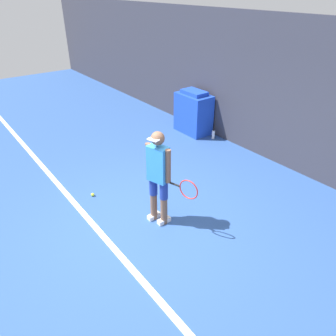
% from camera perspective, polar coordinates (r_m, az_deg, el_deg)
% --- Properties ---
extents(ground_plane, '(24.00, 24.00, 0.00)m').
position_cam_1_polar(ground_plane, '(5.86, -4.35, -9.34)').
color(ground_plane, '#2D5193').
extents(back_wall, '(24.00, 0.10, 3.17)m').
position_cam_1_polar(back_wall, '(7.56, 20.09, 11.81)').
color(back_wall, '#383842').
rests_on(back_wall, ground_plane).
extents(court_baseline, '(21.60, 0.10, 0.01)m').
position_cam_1_polar(court_baseline, '(5.59, -10.81, -12.03)').
color(court_baseline, white).
rests_on(court_baseline, ground_plane).
extents(tennis_player, '(0.96, 0.42, 1.70)m').
position_cam_1_polar(tennis_player, '(5.33, -1.58, -1.15)').
color(tennis_player, brown).
rests_on(tennis_player, ground_plane).
extents(tennis_ball, '(0.07, 0.07, 0.07)m').
position_cam_1_polar(tennis_ball, '(6.63, -12.98, -4.54)').
color(tennis_ball, '#D1E533').
rests_on(tennis_ball, ground_plane).
extents(covered_chair, '(0.98, 0.61, 1.18)m').
position_cam_1_polar(covered_chair, '(9.14, 4.45, 9.60)').
color(covered_chair, blue).
rests_on(covered_chair, ground_plane).
extents(water_bottle, '(0.08, 0.08, 0.25)m').
position_cam_1_polar(water_bottle, '(8.93, 7.90, 5.81)').
color(water_bottle, white).
rests_on(water_bottle, ground_plane).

